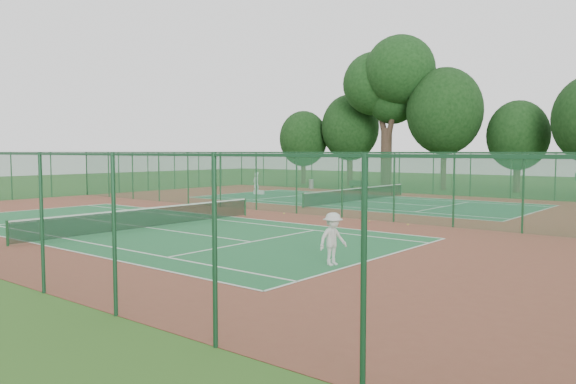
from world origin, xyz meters
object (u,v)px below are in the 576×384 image
(trash_bin, at_px, (311,184))
(bench, at_px, (358,186))
(player_near, at_px, (333,239))
(kit_bag, at_px, (259,192))
(player_far, at_px, (256,183))
(big_tree, at_px, (389,82))

(trash_bin, bearing_deg, bench, -1.94)
(player_near, xyz_separation_m, kit_bag, (-21.04, 19.94, -0.66))
(player_far, distance_m, kit_bag, 1.06)
(player_near, bearing_deg, bench, 44.49)
(player_far, xyz_separation_m, kit_bag, (0.66, -0.39, -0.73))
(trash_bin, height_order, kit_bag, trash_bin)
(bench, bearing_deg, player_near, -62.29)
(trash_bin, xyz_separation_m, kit_bag, (0.88, -8.37, -0.27))
(player_near, distance_m, big_tree, 38.78)
(bench, bearing_deg, big_tree, 87.86)
(player_near, relative_size, player_far, 0.92)
(bench, height_order, big_tree, big_tree)
(bench, xyz_separation_m, big_tree, (-0.08, 5.58, 9.61))
(bench, relative_size, big_tree, 0.11)
(trash_bin, relative_size, kit_bag, 0.97)
(trash_bin, bearing_deg, player_near, -52.25)
(trash_bin, xyz_separation_m, big_tree, (5.15, 5.40, 9.67))
(player_far, xyz_separation_m, trash_bin, (-0.22, 7.97, -0.46))
(player_near, distance_m, bench, 32.71)
(trash_bin, height_order, big_tree, big_tree)
(player_far, height_order, kit_bag, player_far)
(trash_bin, relative_size, bench, 0.56)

